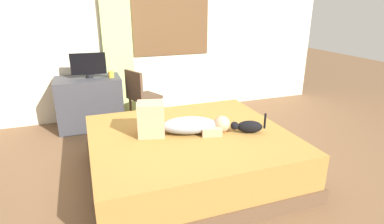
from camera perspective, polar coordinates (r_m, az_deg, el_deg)
The scene contains 10 objects.
ground_plane at distance 3.26m, azimuth -0.37°, elevation -12.84°, with size 16.00×16.00×0.00m, color brown.
back_wall_with_window at distance 5.03m, azimuth -9.55°, elevation 15.92°, with size 6.40×0.14×2.90m.
bed at distance 3.28m, azimuth -0.46°, elevation -7.83°, with size 2.04×1.83×0.48m.
person_lying at distance 3.12m, azimuth -2.35°, elevation -2.04°, with size 0.94×0.44×0.34m.
cat at distance 3.20m, azimuth 10.30°, elevation -2.65°, with size 0.34×0.20×0.21m.
desk at distance 4.74m, azimuth -18.34°, elevation 1.65°, with size 0.90×0.56×0.74m.
tv_monitor at distance 4.61m, azimuth -18.60°, elevation 8.24°, with size 0.48×0.10×0.35m.
cup at distance 4.55m, azimuth -14.73°, elevation 6.75°, with size 0.08×0.08×0.09m, color gold.
chair_by_desk at distance 4.47m, azimuth -9.52°, elevation 3.21°, with size 0.50×0.50×0.86m.
curtain_left at distance 4.87m, azimuth -13.73°, elevation 13.72°, with size 0.44×0.06×2.59m, color #ADCC75.
Camera 1 is at (-0.91, -2.60, 1.74)m, focal length 28.86 mm.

